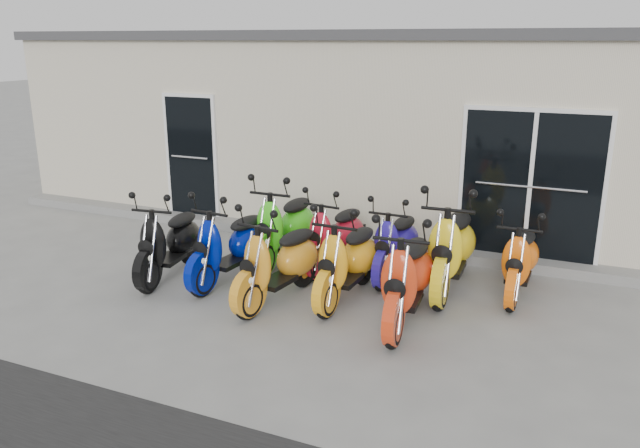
{
  "coord_description": "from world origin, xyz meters",
  "views": [
    {
      "loc": [
        3.34,
        -7.01,
        3.22
      ],
      "look_at": [
        0.0,
        0.6,
        0.75
      ],
      "focal_mm": 35.0,
      "sensor_mm": 36.0,
      "label": 1
    }
  ],
  "objects_px": {
    "scooter_back_green": "(285,217)",
    "scooter_back_blue": "(396,234)",
    "scooter_front_black": "(169,232)",
    "scooter_front_blue": "(230,235)",
    "scooter_back_red": "(335,226)",
    "scooter_back_extra": "(521,250)",
    "scooter_front_orange_b": "(348,250)",
    "scooter_front_red": "(408,266)",
    "scooter_back_yellow": "(452,236)",
    "scooter_front_orange_a": "(279,251)"
  },
  "relations": [
    {
      "from": "scooter_front_black",
      "to": "scooter_back_yellow",
      "type": "xyz_separation_m",
      "value": [
        3.68,
        1.1,
        0.1
      ]
    },
    {
      "from": "scooter_front_blue",
      "to": "scooter_back_yellow",
      "type": "xyz_separation_m",
      "value": [
        2.83,
        0.9,
        0.09
      ]
    },
    {
      "from": "scooter_front_black",
      "to": "scooter_back_green",
      "type": "height_order",
      "value": "scooter_back_green"
    },
    {
      "from": "scooter_front_orange_a",
      "to": "scooter_back_extra",
      "type": "xyz_separation_m",
      "value": [
        2.75,
        1.43,
        -0.05
      ]
    },
    {
      "from": "scooter_back_red",
      "to": "scooter_front_orange_b",
      "type": "bearing_deg",
      "value": -52.83
    },
    {
      "from": "scooter_front_orange_b",
      "to": "scooter_back_red",
      "type": "xyz_separation_m",
      "value": [
        -0.59,
        1.01,
        -0.04
      ]
    },
    {
      "from": "scooter_back_blue",
      "to": "scooter_front_orange_a",
      "type": "bearing_deg",
      "value": -126.44
    },
    {
      "from": "scooter_back_blue",
      "to": "scooter_back_extra",
      "type": "xyz_separation_m",
      "value": [
        1.66,
        0.0,
        0.0
      ]
    },
    {
      "from": "scooter_front_orange_a",
      "to": "scooter_back_blue",
      "type": "relative_size",
      "value": 1.09
    },
    {
      "from": "scooter_back_red",
      "to": "scooter_back_blue",
      "type": "xyz_separation_m",
      "value": [
        0.91,
        0.02,
        -0.01
      ]
    },
    {
      "from": "scooter_front_red",
      "to": "scooter_back_green",
      "type": "bearing_deg",
      "value": 146.25
    },
    {
      "from": "scooter_front_orange_a",
      "to": "scooter_back_blue",
      "type": "xyz_separation_m",
      "value": [
        1.09,
        1.43,
        -0.05
      ]
    },
    {
      "from": "scooter_back_red",
      "to": "scooter_back_blue",
      "type": "distance_m",
      "value": 0.91
    },
    {
      "from": "scooter_front_black",
      "to": "scooter_back_red",
      "type": "distance_m",
      "value": 2.33
    },
    {
      "from": "scooter_front_blue",
      "to": "scooter_front_orange_a",
      "type": "relative_size",
      "value": 0.99
    },
    {
      "from": "scooter_front_blue",
      "to": "scooter_back_red",
      "type": "height_order",
      "value": "scooter_front_blue"
    },
    {
      "from": "scooter_front_blue",
      "to": "scooter_front_red",
      "type": "bearing_deg",
      "value": -1.3
    },
    {
      "from": "scooter_front_red",
      "to": "scooter_back_extra",
      "type": "bearing_deg",
      "value": 47.18
    },
    {
      "from": "scooter_front_red",
      "to": "scooter_back_green",
      "type": "height_order",
      "value": "scooter_back_green"
    },
    {
      "from": "scooter_front_black",
      "to": "scooter_front_red",
      "type": "relative_size",
      "value": 0.92
    },
    {
      "from": "scooter_front_orange_a",
      "to": "scooter_front_red",
      "type": "relative_size",
      "value": 0.94
    },
    {
      "from": "scooter_front_blue",
      "to": "scooter_front_red",
      "type": "height_order",
      "value": "scooter_front_red"
    },
    {
      "from": "scooter_front_orange_b",
      "to": "scooter_back_red",
      "type": "height_order",
      "value": "scooter_front_orange_b"
    },
    {
      "from": "scooter_front_orange_a",
      "to": "scooter_back_extra",
      "type": "bearing_deg",
      "value": 35.68
    },
    {
      "from": "scooter_front_orange_a",
      "to": "scooter_back_green",
      "type": "distance_m",
      "value": 1.42
    },
    {
      "from": "scooter_front_red",
      "to": "scooter_back_blue",
      "type": "bearing_deg",
      "value": 107.77
    },
    {
      "from": "scooter_back_green",
      "to": "scooter_back_red",
      "type": "distance_m",
      "value": 0.77
    },
    {
      "from": "scooter_front_red",
      "to": "scooter_back_red",
      "type": "xyz_separation_m",
      "value": [
        -1.47,
        1.37,
        -0.08
      ]
    },
    {
      "from": "scooter_front_black",
      "to": "scooter_front_blue",
      "type": "relative_size",
      "value": 0.99
    },
    {
      "from": "scooter_front_black",
      "to": "scooter_back_extra",
      "type": "distance_m",
      "value": 4.71
    },
    {
      "from": "scooter_front_orange_b",
      "to": "scooter_back_extra",
      "type": "xyz_separation_m",
      "value": [
        1.98,
        1.03,
        -0.05
      ]
    },
    {
      "from": "scooter_front_black",
      "to": "scooter_back_blue",
      "type": "distance_m",
      "value": 3.14
    },
    {
      "from": "scooter_back_blue",
      "to": "scooter_back_yellow",
      "type": "bearing_deg",
      "value": -11.97
    },
    {
      "from": "scooter_back_blue",
      "to": "scooter_back_extra",
      "type": "bearing_deg",
      "value": 0.83
    },
    {
      "from": "scooter_back_red",
      "to": "scooter_back_extra",
      "type": "xyz_separation_m",
      "value": [
        2.57,
        0.02,
        -0.01
      ]
    },
    {
      "from": "scooter_back_green",
      "to": "scooter_back_yellow",
      "type": "xyz_separation_m",
      "value": [
        2.48,
        -0.06,
        0.04
      ]
    },
    {
      "from": "scooter_front_black",
      "to": "scooter_back_extra",
      "type": "height_order",
      "value": "scooter_front_black"
    },
    {
      "from": "scooter_front_blue",
      "to": "scooter_back_yellow",
      "type": "distance_m",
      "value": 2.97
    },
    {
      "from": "scooter_front_orange_b",
      "to": "scooter_back_yellow",
      "type": "height_order",
      "value": "scooter_back_yellow"
    },
    {
      "from": "scooter_back_yellow",
      "to": "scooter_front_blue",
      "type": "bearing_deg",
      "value": -164.57
    },
    {
      "from": "scooter_front_black",
      "to": "scooter_front_blue",
      "type": "xyz_separation_m",
      "value": [
        0.86,
        0.2,
        0.01
      ]
    },
    {
      "from": "scooter_front_blue",
      "to": "scooter_back_blue",
      "type": "relative_size",
      "value": 1.07
    },
    {
      "from": "scooter_front_black",
      "to": "scooter_back_green",
      "type": "relative_size",
      "value": 0.92
    },
    {
      "from": "scooter_front_red",
      "to": "scooter_back_red",
      "type": "relative_size",
      "value": 1.12
    },
    {
      "from": "scooter_back_extra",
      "to": "scooter_front_blue",
      "type": "bearing_deg",
      "value": -162.77
    },
    {
      "from": "scooter_front_black",
      "to": "scooter_back_blue",
      "type": "relative_size",
      "value": 1.06
    },
    {
      "from": "scooter_front_black",
      "to": "scooter_front_orange_b",
      "type": "bearing_deg",
      "value": -2.36
    },
    {
      "from": "scooter_back_green",
      "to": "scooter_back_extra",
      "type": "xyz_separation_m",
      "value": [
        3.33,
        0.13,
        -0.09
      ]
    },
    {
      "from": "scooter_front_orange_b",
      "to": "scooter_back_blue",
      "type": "relative_size",
      "value": 1.08
    },
    {
      "from": "scooter_back_green",
      "to": "scooter_back_blue",
      "type": "xyz_separation_m",
      "value": [
        1.66,
        0.13,
        -0.09
      ]
    }
  ]
}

